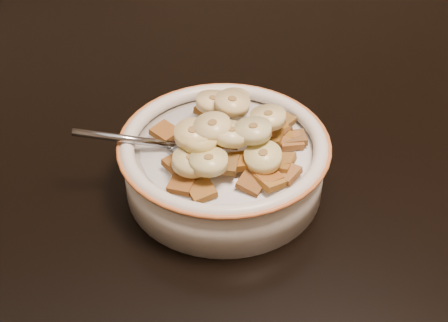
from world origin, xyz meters
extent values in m
cube|color=black|center=(0.00, 0.00, 0.73)|extent=(1.40, 0.91, 0.04)
cube|color=black|center=(0.10, 0.81, 0.46)|extent=(0.52, 0.52, 0.92)
cylinder|color=white|center=(0.20, -0.05, 0.77)|extent=(0.18, 0.18, 0.04)
cylinder|color=white|center=(0.20, -0.05, 0.79)|extent=(0.15, 0.15, 0.00)
ellipsoid|color=gray|center=(0.17, -0.04, 0.80)|extent=(0.05, 0.04, 0.01)
cube|color=olive|center=(0.22, -0.10, 0.80)|extent=(0.03, 0.03, 0.01)
cube|color=brown|center=(0.22, 0.01, 0.80)|extent=(0.02, 0.02, 0.01)
cube|color=#8F5918|center=(0.20, -0.08, 0.81)|extent=(0.02, 0.02, 0.01)
cube|color=brown|center=(0.22, -0.10, 0.80)|extent=(0.03, 0.03, 0.01)
cube|color=brown|center=(0.26, -0.05, 0.80)|extent=(0.02, 0.02, 0.01)
cube|color=brown|center=(0.17, -0.10, 0.80)|extent=(0.02, 0.02, 0.01)
cube|color=brown|center=(0.20, 0.01, 0.80)|extent=(0.03, 0.03, 0.01)
cube|color=brown|center=(0.18, -0.07, 0.81)|extent=(0.03, 0.03, 0.01)
cube|color=brown|center=(0.24, -0.05, 0.80)|extent=(0.03, 0.03, 0.01)
cube|color=brown|center=(0.18, -0.07, 0.81)|extent=(0.02, 0.02, 0.01)
cube|color=brown|center=(0.19, -0.05, 0.82)|extent=(0.03, 0.03, 0.01)
cube|color=brown|center=(0.20, -0.05, 0.81)|extent=(0.03, 0.03, 0.01)
cube|color=brown|center=(0.16, -0.08, 0.80)|extent=(0.02, 0.02, 0.01)
cube|color=brown|center=(0.18, -0.06, 0.81)|extent=(0.03, 0.03, 0.01)
cube|color=#915F1F|center=(0.24, -0.08, 0.80)|extent=(0.03, 0.03, 0.01)
cube|color=#8B5A17|center=(0.25, -0.04, 0.80)|extent=(0.02, 0.02, 0.01)
cube|color=brown|center=(0.20, 0.00, 0.80)|extent=(0.03, 0.03, 0.01)
cube|color=olive|center=(0.26, -0.03, 0.80)|extent=(0.03, 0.03, 0.01)
cube|color=brown|center=(0.15, -0.09, 0.80)|extent=(0.03, 0.03, 0.01)
cube|color=brown|center=(0.19, -0.08, 0.81)|extent=(0.03, 0.03, 0.01)
cube|color=olive|center=(0.26, -0.06, 0.80)|extent=(0.02, 0.02, 0.01)
cube|color=brown|center=(0.21, 0.02, 0.80)|extent=(0.02, 0.02, 0.01)
cube|color=brown|center=(0.25, -0.04, 0.80)|extent=(0.03, 0.03, 0.01)
cube|color=#995623|center=(0.24, -0.04, 0.80)|extent=(0.03, 0.03, 0.01)
cube|color=#9C5C30|center=(0.24, -0.09, 0.80)|extent=(0.03, 0.03, 0.01)
cube|color=brown|center=(0.16, -0.06, 0.80)|extent=(0.03, 0.03, 0.01)
cube|color=brown|center=(0.15, -0.02, 0.80)|extent=(0.03, 0.03, 0.01)
cube|color=brown|center=(0.24, -0.09, 0.80)|extent=(0.03, 0.03, 0.01)
cube|color=brown|center=(0.21, -0.10, 0.80)|extent=(0.03, 0.03, 0.01)
cylinder|color=#D1BC77|center=(0.22, 0.00, 0.81)|extent=(0.04, 0.04, 0.01)
cylinder|color=#EADF8A|center=(0.18, -0.08, 0.82)|extent=(0.04, 0.04, 0.01)
cylinder|color=tan|center=(0.24, -0.04, 0.82)|extent=(0.04, 0.04, 0.01)
cylinder|color=#F7E689|center=(0.22, -0.09, 0.81)|extent=(0.03, 0.03, 0.02)
cylinder|color=#F8D581|center=(0.20, -0.01, 0.82)|extent=(0.04, 0.04, 0.01)
cylinder|color=#D2BF82|center=(0.21, -0.02, 0.83)|extent=(0.04, 0.04, 0.01)
cylinder|color=#FBE8A5|center=(0.20, -0.06, 0.82)|extent=(0.04, 0.04, 0.02)
cylinder|color=#DDC572|center=(0.17, -0.06, 0.82)|extent=(0.04, 0.04, 0.01)
cylinder|color=#EECB74|center=(0.17, -0.06, 0.82)|extent=(0.04, 0.04, 0.01)
cylinder|color=tan|center=(0.16, -0.08, 0.81)|extent=(0.04, 0.04, 0.01)
cylinder|color=#DDC67F|center=(0.19, -0.05, 0.83)|extent=(0.04, 0.04, 0.01)
cylinder|color=#D1C985|center=(0.22, -0.06, 0.82)|extent=(0.04, 0.04, 0.01)
camera|label=1|loc=(0.09, -0.46, 1.14)|focal=50.00mm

